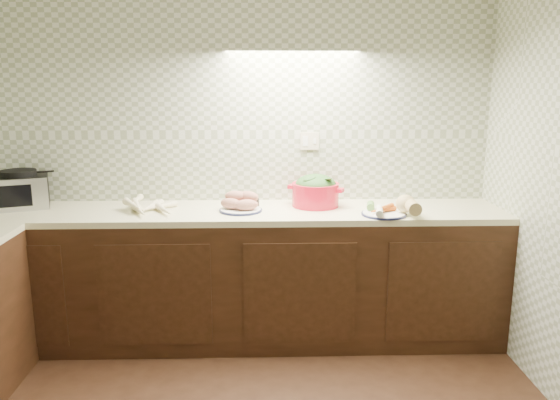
{
  "coord_description": "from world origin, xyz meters",
  "views": [
    {
      "loc": [
        0.23,
        -1.99,
        1.74
      ],
      "look_at": [
        0.33,
        1.25,
        1.02
      ],
      "focal_mm": 35.0,
      "sensor_mm": 36.0,
      "label": 1
    }
  ],
  "objects_px": {
    "parsnip_pile": "(142,206)",
    "veg_plate": "(394,208)",
    "toaster_oven": "(20,190)",
    "dutch_oven": "(316,191)",
    "sweet_potato_plate": "(241,204)",
    "onion_bowl": "(249,200)"
  },
  "relations": [
    {
      "from": "parsnip_pile",
      "to": "veg_plate",
      "type": "height_order",
      "value": "veg_plate"
    },
    {
      "from": "toaster_oven",
      "to": "dutch_oven",
      "type": "bearing_deg",
      "value": -20.29
    },
    {
      "from": "dutch_oven",
      "to": "sweet_potato_plate",
      "type": "bearing_deg",
      "value": -141.53
    },
    {
      "from": "sweet_potato_plate",
      "to": "dutch_oven",
      "type": "relative_size",
      "value": 0.69
    },
    {
      "from": "onion_bowl",
      "to": "veg_plate",
      "type": "height_order",
      "value": "veg_plate"
    },
    {
      "from": "sweet_potato_plate",
      "to": "onion_bowl",
      "type": "bearing_deg",
      "value": 70.92
    },
    {
      "from": "dutch_oven",
      "to": "veg_plate",
      "type": "height_order",
      "value": "dutch_oven"
    },
    {
      "from": "parsnip_pile",
      "to": "dutch_oven",
      "type": "bearing_deg",
      "value": 5.31
    },
    {
      "from": "veg_plate",
      "to": "sweet_potato_plate",
      "type": "bearing_deg",
      "value": 171.86
    },
    {
      "from": "dutch_oven",
      "to": "veg_plate",
      "type": "distance_m",
      "value": 0.54
    },
    {
      "from": "toaster_oven",
      "to": "parsnip_pile",
      "type": "relative_size",
      "value": 1.01
    },
    {
      "from": "toaster_oven",
      "to": "onion_bowl",
      "type": "relative_size",
      "value": 3.3
    },
    {
      "from": "toaster_oven",
      "to": "onion_bowl",
      "type": "distance_m",
      "value": 1.53
    },
    {
      "from": "parsnip_pile",
      "to": "onion_bowl",
      "type": "xyz_separation_m",
      "value": [
        0.7,
        0.13,
        0.0
      ]
    },
    {
      "from": "sweet_potato_plate",
      "to": "dutch_oven",
      "type": "distance_m",
      "value": 0.52
    },
    {
      "from": "sweet_potato_plate",
      "to": "toaster_oven",
      "type": "bearing_deg",
      "value": 174.52
    },
    {
      "from": "toaster_oven",
      "to": "sweet_potato_plate",
      "type": "relative_size",
      "value": 1.49
    },
    {
      "from": "toaster_oven",
      "to": "sweet_potato_plate",
      "type": "distance_m",
      "value": 1.48
    },
    {
      "from": "toaster_oven",
      "to": "dutch_oven",
      "type": "relative_size",
      "value": 1.02
    },
    {
      "from": "sweet_potato_plate",
      "to": "dutch_oven",
      "type": "bearing_deg",
      "value": 14.03
    },
    {
      "from": "veg_plate",
      "to": "dutch_oven",
      "type": "bearing_deg",
      "value": 150.89
    },
    {
      "from": "onion_bowl",
      "to": "veg_plate",
      "type": "distance_m",
      "value": 0.96
    }
  ]
}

